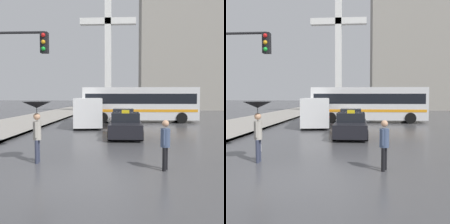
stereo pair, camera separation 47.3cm
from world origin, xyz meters
TOP-DOWN VIEW (x-y plane):
  - ground_plane at (0.00, 0.00)m, footprint 300.00×300.00m
  - taxi at (1.19, 8.12)m, footprint 1.91×4.01m
  - sedan_red at (1.03, 13.66)m, footprint 1.91×4.29m
  - ambulance_van at (-1.74, 13.37)m, footprint 2.72×5.78m
  - city_bus at (2.52, 17.20)m, footprint 10.32×2.79m
  - pedestrian_with_umbrella at (-1.94, 1.97)m, footprint 1.00×1.00m
  - pedestrian_man at (2.45, 1.26)m, footprint 0.39×0.44m
  - building_tower_near at (11.42, 41.95)m, footprint 15.06×9.20m
  - monument_cross at (-1.31, 31.11)m, footprint 8.02×0.90m

SIDE VIEW (x-z plane):
  - ground_plane at x=0.00m, z-range 0.00..0.00m
  - sedan_red at x=1.03m, z-range -0.05..1.35m
  - taxi at x=1.19m, z-range -0.13..1.44m
  - pedestrian_man at x=2.45m, z-range 0.14..1.75m
  - ambulance_van at x=-1.74m, z-range 0.13..2.35m
  - pedestrian_with_umbrella at x=-1.94m, z-range 0.65..2.83m
  - city_bus at x=2.52m, z-range 0.18..3.36m
  - monument_cross at x=-1.31m, z-range 1.23..19.46m
  - building_tower_near at x=11.42m, z-range 0.00..22.87m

